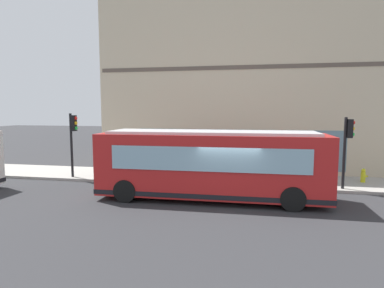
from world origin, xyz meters
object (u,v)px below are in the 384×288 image
object	(u,v)px
traffic_light_near_corner	(348,139)
newspaper_vending_box	(188,170)
traffic_light_down_block	(73,133)
city_bus_nearside	(211,165)
fire_hydrant	(363,175)
pedestrian_by_light_pole	(147,160)

from	to	relation	value
traffic_light_near_corner	newspaper_vending_box	distance (m)	8.41
traffic_light_down_block	city_bus_nearside	bearing A→B (deg)	-107.38
traffic_light_near_corner	city_bus_nearside	bearing A→B (deg)	111.82
fire_hydrant	traffic_light_down_block	bearing A→B (deg)	95.94
city_bus_nearside	traffic_light_down_block	world-z (taller)	traffic_light_down_block
traffic_light_near_corner	newspaper_vending_box	bearing A→B (deg)	82.22
traffic_light_down_block	fire_hydrant	world-z (taller)	traffic_light_down_block
fire_hydrant	pedestrian_by_light_pole	size ratio (longest dim) A/B	0.44
city_bus_nearside	traffic_light_near_corner	bearing A→B (deg)	-68.18
newspaper_vending_box	city_bus_nearside	bearing A→B (deg)	-154.17
fire_hydrant	pedestrian_by_light_pole	xyz separation A→B (m)	(-0.88, 11.76, 0.59)
city_bus_nearside	traffic_light_near_corner	distance (m)	6.90
traffic_light_near_corner	pedestrian_by_light_pole	bearing A→B (deg)	85.54
traffic_light_down_block	newspaper_vending_box	bearing A→B (deg)	-80.70
traffic_light_near_corner	newspaper_vending_box	size ratio (longest dim) A/B	3.89
pedestrian_by_light_pole	traffic_light_near_corner	bearing A→B (deg)	-94.46
traffic_light_down_block	pedestrian_by_light_pole	size ratio (longest dim) A/B	2.19
traffic_light_near_corner	traffic_light_down_block	world-z (taller)	traffic_light_down_block
pedestrian_by_light_pole	traffic_light_down_block	bearing A→B (deg)	100.59
city_bus_nearside	traffic_light_down_block	xyz separation A→B (m)	(2.58, 8.24, 1.14)
traffic_light_near_corner	fire_hydrant	world-z (taller)	traffic_light_near_corner
city_bus_nearside	newspaper_vending_box	world-z (taller)	city_bus_nearside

